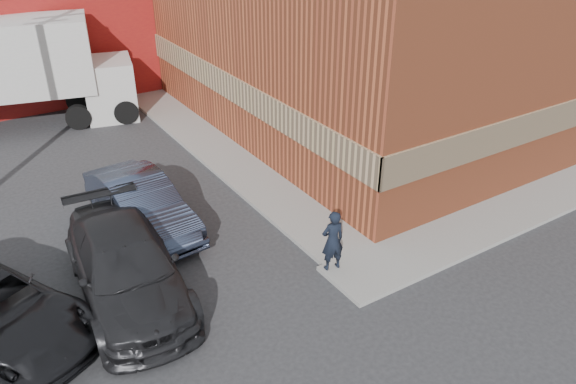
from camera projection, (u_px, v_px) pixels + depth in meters
ground at (332, 264)px, 15.04m from camera, size 90.00×90.00×0.00m
brick_building at (371, 0)px, 23.44m from camera, size 14.25×18.25×9.36m
sidewalk_south at (538, 202)px, 17.89m from camera, size 16.00×1.80×0.12m
sidewalk_west at (207, 143)px, 21.95m from camera, size 1.80×18.00×0.12m
man at (333, 241)px, 14.30m from camera, size 0.68×0.50×1.70m
sedan at (142, 205)px, 16.24m from camera, size 2.10×4.97×1.60m
suv_b at (126, 267)px, 13.56m from camera, size 2.81×5.90×1.66m
box_truck at (27, 66)px, 22.66m from camera, size 9.16×4.60×4.34m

